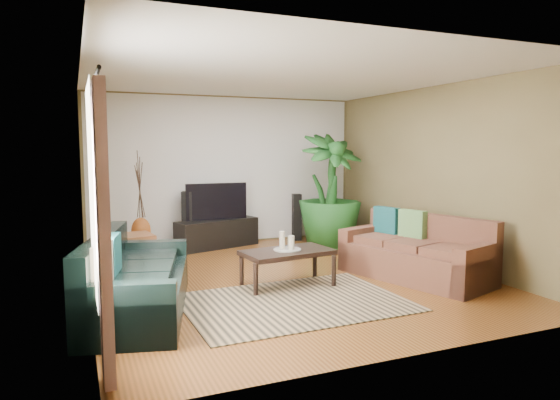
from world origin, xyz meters
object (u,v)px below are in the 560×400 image
sofa_left (139,274)px  speaker_right (297,217)px  coffee_table (287,268)px  sofa_right (415,248)px  television (216,201)px  pedestal (142,251)px  potted_plant (330,190)px  side_table (133,254)px  speaker_left (187,220)px  vase (141,231)px  tv_stand (217,233)px

sofa_left → speaker_right: size_ratio=2.42×
sofa_left → coffee_table: bearing=-64.6°
sofa_right → coffee_table: (-1.73, 0.33, -0.19)m
sofa_right → television: 3.66m
sofa_right → speaker_right: speaker_right is taller
television → pedestal: size_ratio=3.35×
speaker_right → potted_plant: (0.29, -0.77, 0.57)m
side_table → potted_plant: bearing=10.7°
sofa_left → potted_plant: (3.60, 2.44, 0.58)m
sofa_right → speaker_left: size_ratio=1.97×
speaker_left → speaker_right: speaker_left is taller
speaker_right → potted_plant: 1.00m
potted_plant → side_table: size_ratio=3.66×
sofa_left → vase: (0.34, 2.53, 0.05)m
sofa_left → side_table: 1.80m
speaker_right → pedestal: speaker_right is taller
television → potted_plant: bearing=-20.2°
sofa_right → speaker_left: bearing=-160.6°
television → sofa_right: bearing=-58.6°
sofa_left → vase: bearing=6.9°
speaker_right → television: bearing=-164.5°
vase → speaker_left: bearing=38.2°
sofa_right → vase: bearing=-144.9°
pedestal → sofa_left: bearing=-97.5°
television → speaker_right: (1.60, 0.08, -0.38)m
coffee_table → speaker_left: bearing=95.9°
speaker_right → potted_plant: potted_plant is taller
tv_stand → pedestal: size_ratio=4.57×
sofa_right → coffee_table: size_ratio=1.74×
tv_stand → pedestal: tv_stand is taller
tv_stand → side_table: 2.06m
tv_stand → potted_plant: size_ratio=0.74×
coffee_table → vase: (-1.55, 2.17, 0.24)m
pedestal → tv_stand: bearing=23.1°
speaker_left → vase: size_ratio=2.41×
sofa_right → tv_stand: size_ratio=1.33×
television → tv_stand: bearing=-90.0°
sofa_right → speaker_left: speaker_left is taller
tv_stand → television: (0.00, 0.02, 0.57)m
sofa_left → pedestal: bearing=6.9°
pedestal → side_table: bearing=-105.2°
speaker_left → pedestal: 1.16m
sofa_left → speaker_right: 4.62m
speaker_left → pedestal: speaker_left is taller
coffee_table → potted_plant: (1.72, 2.08, 0.78)m
speaker_right → sofa_left: bearing=-123.2°
speaker_right → side_table: speaker_right is taller
side_table → speaker_left: bearing=53.0°
sofa_right → pedestal: (-3.28, 2.50, -0.26)m
sofa_right → vase: sofa_right is taller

